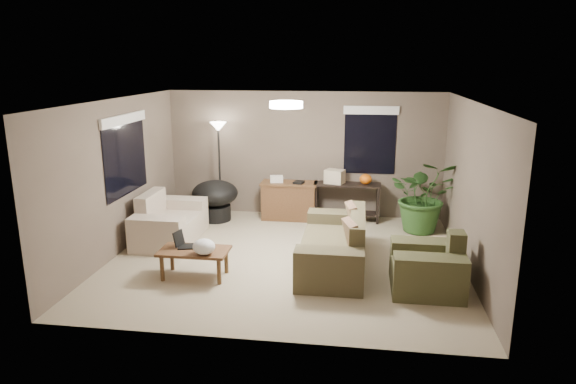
# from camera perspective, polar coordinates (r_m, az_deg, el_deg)

# --- Properties ---
(room_shell) EXTENTS (5.50, 5.50, 5.50)m
(room_shell) POSITION_cam_1_polar(r_m,az_deg,el_deg) (7.91, -0.20, 1.05)
(room_shell) COLOR tan
(room_shell) RESTS_ON ground
(main_sofa) EXTENTS (0.95, 2.20, 0.85)m
(main_sofa) POSITION_cam_1_polar(r_m,az_deg,el_deg) (7.93, 5.32, -6.19)
(main_sofa) COLOR brown
(main_sofa) RESTS_ON ground
(throw_pillows) EXTENTS (0.36, 1.39, 0.47)m
(throw_pillows) POSITION_cam_1_polar(r_m,az_deg,el_deg) (7.81, 7.26, -3.81)
(throw_pillows) COLOR #8C7251
(throw_pillows) RESTS_ON main_sofa
(loveseat) EXTENTS (0.90, 1.60, 0.85)m
(loveseat) POSITION_cam_1_polar(r_m,az_deg,el_deg) (9.27, -13.13, -3.45)
(loveseat) COLOR beige
(loveseat) RESTS_ON ground
(armchair) EXTENTS (0.95, 1.00, 0.85)m
(armchair) POSITION_cam_1_polar(r_m,az_deg,el_deg) (7.38, 15.28, -8.25)
(armchair) COLOR #47462A
(armchair) RESTS_ON ground
(coffee_table) EXTENTS (1.00, 0.55, 0.42)m
(coffee_table) POSITION_cam_1_polar(r_m,az_deg,el_deg) (7.61, -10.38, -6.76)
(coffee_table) COLOR brown
(coffee_table) RESTS_ON ground
(laptop) EXTENTS (0.41, 0.31, 0.24)m
(laptop) POSITION_cam_1_polar(r_m,az_deg,el_deg) (7.71, -11.38, -5.56)
(laptop) COLOR black
(laptop) RESTS_ON coffee_table
(plastic_bag) EXTENTS (0.34, 0.31, 0.22)m
(plastic_bag) POSITION_cam_1_polar(r_m,az_deg,el_deg) (7.36, -9.32, -6.01)
(plastic_bag) COLOR white
(plastic_bag) RESTS_ON coffee_table
(desk) EXTENTS (1.10, 0.50, 0.75)m
(desk) POSITION_cam_1_polar(r_m,az_deg,el_deg) (10.19, 0.12, -0.96)
(desk) COLOR brown
(desk) RESTS_ON ground
(desk_papers) EXTENTS (0.70, 0.30, 0.12)m
(desk_papers) POSITION_cam_1_polar(r_m,az_deg,el_deg) (10.10, -0.77, 1.38)
(desk_papers) COLOR silver
(desk_papers) RESTS_ON desk
(console_table) EXTENTS (1.30, 0.40, 0.75)m
(console_table) POSITION_cam_1_polar(r_m,az_deg,el_deg) (10.15, 6.56, -0.78)
(console_table) COLOR black
(console_table) RESTS_ON ground
(pumpkin) EXTENTS (0.27, 0.27, 0.20)m
(pumpkin) POSITION_cam_1_polar(r_m,az_deg,el_deg) (10.05, 8.63, 1.42)
(pumpkin) COLOR orange
(pumpkin) RESTS_ON console_table
(cardboard_box) EXTENTS (0.42, 0.37, 0.27)m
(cardboard_box) POSITION_cam_1_polar(r_m,az_deg,el_deg) (10.05, 5.21, 1.73)
(cardboard_box) COLOR beige
(cardboard_box) RESTS_ON console_table
(papasan_chair) EXTENTS (1.18, 1.18, 0.80)m
(papasan_chair) POSITION_cam_1_polar(r_m,az_deg,el_deg) (10.20, -8.10, -0.58)
(papasan_chair) COLOR black
(papasan_chair) RESTS_ON ground
(floor_lamp) EXTENTS (0.32, 0.32, 1.91)m
(floor_lamp) POSITION_cam_1_polar(r_m,az_deg,el_deg) (10.25, -7.73, 5.97)
(floor_lamp) COLOR black
(floor_lamp) RESTS_ON ground
(ceiling_fixture) EXTENTS (0.50, 0.50, 0.10)m
(ceiling_fixture) POSITION_cam_1_polar(r_m,az_deg,el_deg) (7.72, -0.21, 9.67)
(ceiling_fixture) COLOR white
(ceiling_fixture) RESTS_ON room_shell
(houseplant) EXTENTS (1.23, 1.36, 1.06)m
(houseplant) POSITION_cam_1_polar(r_m,az_deg,el_deg) (9.74, 14.82, -1.24)
(houseplant) COLOR #2D5923
(houseplant) RESTS_ON ground
(cat_scratching_post) EXTENTS (0.32, 0.32, 0.50)m
(cat_scratching_post) POSITION_cam_1_polar(r_m,az_deg,el_deg) (8.13, 16.45, -6.83)
(cat_scratching_post) COLOR tan
(cat_scratching_post) RESTS_ON ground
(window_left) EXTENTS (0.05, 1.56, 1.33)m
(window_left) POSITION_cam_1_polar(r_m,az_deg,el_deg) (8.89, -17.67, 5.36)
(window_left) COLOR black
(window_left) RESTS_ON room_shell
(window_back) EXTENTS (1.06, 0.05, 1.33)m
(window_back) POSITION_cam_1_polar(r_m,az_deg,el_deg) (10.18, 9.15, 6.93)
(window_back) COLOR black
(window_back) RESTS_ON room_shell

